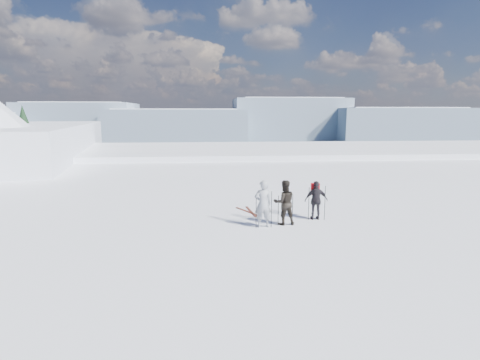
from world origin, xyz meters
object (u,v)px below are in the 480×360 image
object	(u,v)px
skis_loose	(249,212)
skier_dark	(284,202)
skier_grey	(263,204)
skier_pack	(316,200)

from	to	relation	value
skis_loose	skier_dark	bearing A→B (deg)	-59.68
skier_grey	skis_loose	distance (m)	2.33
skier_dark	skier_pack	world-z (taller)	skier_dark
skier_grey	skis_loose	xyz separation A→B (m)	(-0.26, 2.16, -0.86)
skis_loose	skier_grey	bearing A→B (deg)	-83.15
skier_pack	skis_loose	size ratio (longest dim) A/B	0.90
skier_grey	skier_dark	world-z (taller)	skier_grey
skier_pack	skis_loose	bearing A→B (deg)	-24.57
skier_dark	skis_loose	bearing A→B (deg)	-63.50
skier_grey	skis_loose	size ratio (longest dim) A/B	1.03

